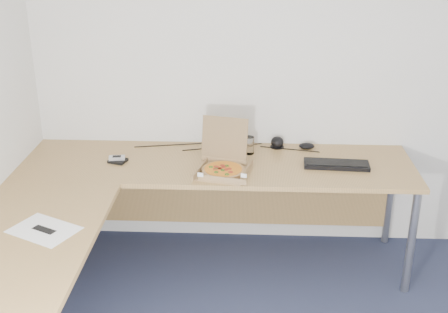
{
  "coord_description": "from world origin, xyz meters",
  "views": [
    {
      "loc": [
        -0.3,
        -1.99,
        2.19
      ],
      "look_at": [
        -0.45,
        1.28,
        0.82
      ],
      "focal_mm": 46.37,
      "sensor_mm": 36.0,
      "label": 1
    }
  ],
  "objects_px": {
    "pizza_box": "(223,167)",
    "wallet": "(118,161)",
    "keyboard": "(336,165)",
    "desk": "(157,195)",
    "drinking_glass": "(249,145)"
  },
  "relations": [
    {
      "from": "pizza_box",
      "to": "wallet",
      "type": "distance_m",
      "value": 0.7
    },
    {
      "from": "desk",
      "to": "drinking_glass",
      "type": "height_order",
      "value": "drinking_glass"
    },
    {
      "from": "pizza_box",
      "to": "wallet",
      "type": "relative_size",
      "value": 3.24
    },
    {
      "from": "pizza_box",
      "to": "keyboard",
      "type": "bearing_deg",
      "value": 23.21
    },
    {
      "from": "pizza_box",
      "to": "drinking_glass",
      "type": "bearing_deg",
      "value": 76.81
    },
    {
      "from": "drinking_glass",
      "to": "keyboard",
      "type": "height_order",
      "value": "drinking_glass"
    },
    {
      "from": "keyboard",
      "to": "drinking_glass",
      "type": "bearing_deg",
      "value": 164.82
    },
    {
      "from": "wallet",
      "to": "desk",
      "type": "bearing_deg",
      "value": -34.61
    },
    {
      "from": "desk",
      "to": "wallet",
      "type": "relative_size",
      "value": 23.62
    },
    {
      "from": "desk",
      "to": "pizza_box",
      "type": "bearing_deg",
      "value": 35.94
    },
    {
      "from": "desk",
      "to": "keyboard",
      "type": "xyz_separation_m",
      "value": [
        1.08,
        0.39,
        0.04
      ]
    },
    {
      "from": "desk",
      "to": "wallet",
      "type": "height_order",
      "value": "wallet"
    },
    {
      "from": "desk",
      "to": "drinking_glass",
      "type": "bearing_deg",
      "value": 47.8
    },
    {
      "from": "desk",
      "to": "drinking_glass",
      "type": "xyz_separation_m",
      "value": [
        0.53,
        0.58,
        0.09
      ]
    },
    {
      "from": "drinking_glass",
      "to": "wallet",
      "type": "distance_m",
      "value": 0.86
    }
  ]
}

